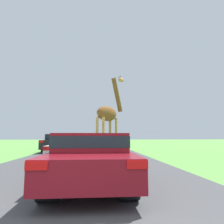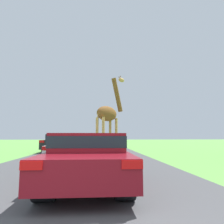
# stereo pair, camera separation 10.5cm
# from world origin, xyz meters

# --- Properties ---
(road) EXTENTS (7.41, 120.00, 0.00)m
(road) POSITION_xyz_m (0.00, 30.00, 0.00)
(road) COLOR #424244
(road) RESTS_ON ground
(giraffe_near_road) EXTENTS (2.18, 2.11, 5.49)m
(giraffe_near_road) POSITION_xyz_m (1.35, 11.11, 2.61)
(giraffe_near_road) COLOR tan
(giraffe_near_road) RESTS_ON ground
(car_lead_maroon) EXTENTS (1.86, 4.09, 1.28)m
(car_lead_maroon) POSITION_xyz_m (0.43, 3.54, 0.70)
(car_lead_maroon) COLOR maroon
(car_lead_maroon) RESTS_ON ground
(car_queue_right) EXTENTS (1.79, 4.12, 1.47)m
(car_queue_right) POSITION_xyz_m (1.20, 19.81, 0.79)
(car_queue_right) COLOR #561914
(car_queue_right) RESTS_ON ground
(car_queue_left) EXTENTS (1.84, 4.82, 1.45)m
(car_queue_left) POSITION_xyz_m (-0.96, 25.89, 0.78)
(car_queue_left) COLOR silver
(car_queue_left) RESTS_ON ground
(car_far_ahead) EXTENTS (1.85, 3.97, 1.31)m
(car_far_ahead) POSITION_xyz_m (-0.52, 8.13, 0.70)
(car_far_ahead) COLOR silver
(car_far_ahead) RESTS_ON ground
(car_verge_right) EXTENTS (1.93, 4.67, 1.39)m
(car_verge_right) POSITION_xyz_m (-2.45, 15.02, 0.76)
(car_verge_right) COLOR black
(car_verge_right) RESTS_ON ground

